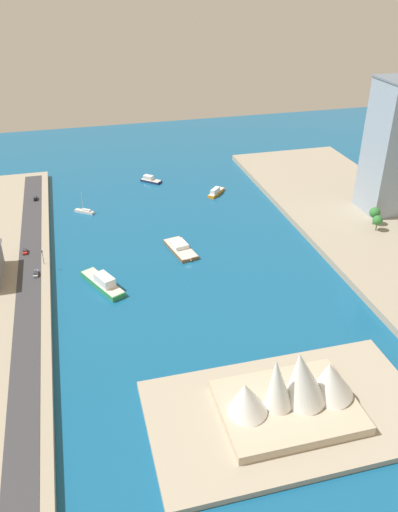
{
  "coord_description": "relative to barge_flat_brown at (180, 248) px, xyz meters",
  "views": [
    {
      "loc": [
        44.65,
        189.38,
        116.28
      ],
      "look_at": [
        -3.95,
        2.94,
        4.04
      ],
      "focal_mm": 36.36,
      "sensor_mm": 36.0,
      "label": 1
    }
  ],
  "objects": [
    {
      "name": "suv_black",
      "position": [
        63.86,
        -67.62,
        2.79
      ],
      "size": [
        1.79,
        4.97,
        1.67
      ],
      "color": "black",
      "rests_on": "road_strip"
    },
    {
      "name": "tower_tall_glass",
      "position": [
        -108.78,
        -10.77,
        34.38
      ],
      "size": [
        22.48,
        22.66,
        65.03
      ],
      "color": "#8C9EB2",
      "rests_on": "quay_west"
    },
    {
      "name": "sedan_silver",
      "position": [
        62.74,
        10.6,
        2.76
      ],
      "size": [
        1.94,
        4.95,
        1.59
      ],
      "color": "black",
      "rests_on": "road_strip"
    },
    {
      "name": "opera_landmark",
      "position": [
        -9.35,
        103.07,
        8.41
      ],
      "size": [
        39.41,
        28.9,
        22.22
      ],
      "color": "#BCAD93",
      "rests_on": "peninsula_point"
    },
    {
      "name": "traffic_light_waterfront",
      "position": [
        59.55,
        2.12,
        6.17
      ],
      "size": [
        0.36,
        0.36,
        6.5
      ],
      "color": "black",
      "rests_on": "quay_east"
    },
    {
      "name": "pickup_red",
      "position": [
        67.57,
        -9.48,
        2.75
      ],
      "size": [
        1.94,
        4.33,
        1.56
      ],
      "color": "black",
      "rests_on": "road_strip"
    },
    {
      "name": "road_strip",
      "position": [
        65.48,
        10.86,
        1.91
      ],
      "size": [
        9.26,
        228.0,
        0.15
      ],
      "primitive_type": "cube",
      "color": "#38383D",
      "rests_on": "quay_east"
    },
    {
      "name": "patrol_launch_navy",
      "position": [
        -1.13,
        -84.8,
        0.05
      ],
      "size": [
        12.21,
        11.86,
        3.67
      ],
      "color": "#1E284C",
      "rests_on": "ground_plane"
    },
    {
      "name": "park_tree_cluster",
      "position": [
        -94.22,
        6.38,
        7.63
      ],
      "size": [
        7.08,
        11.12,
        8.83
      ],
      "color": "brown",
      "rests_on": "quay_west"
    },
    {
      "name": "ferry_green_doubledeck",
      "position": [
        36.75,
        21.18,
        0.79
      ],
      "size": [
        16.39,
        25.87,
        5.85
      ],
      "color": "#2D8C4C",
      "rests_on": "ground_plane"
    },
    {
      "name": "ground_plane",
      "position": [
        -1.27,
        10.86,
        -1.25
      ],
      "size": [
        440.0,
        440.0,
        0.0
      ],
      "primitive_type": "plane",
      "color": "#145684"
    },
    {
      "name": "barge_flat_brown",
      "position": [
        0.0,
        0.0,
        0.0
      ],
      "size": [
        12.38,
        23.18,
        3.5
      ],
      "color": "brown",
      "rests_on": "ground_plane"
    },
    {
      "name": "water_taxi_orange",
      "position": [
        -33.58,
        -57.12,
        0.24
      ],
      "size": [
        12.28,
        13.19,
        3.97
      ],
      "color": "orange",
      "rests_on": "ground_plane"
    },
    {
      "name": "peninsula_point",
      "position": [
        -8.44,
        103.07,
        -0.25
      ],
      "size": [
        80.98,
        45.17,
        2.0
      ],
      "primitive_type": "cube",
      "color": "#A89E89",
      "rests_on": "ground_plane"
    },
    {
      "name": "quay_west",
      "position": [
        -94.86,
        10.86,
        0.29
      ],
      "size": [
        70.0,
        240.0,
        3.08
      ],
      "primitive_type": "cube",
      "color": "#9E937F",
      "rests_on": "ground_plane"
    },
    {
      "name": "sailboat_small_white",
      "position": [
        39.55,
        -51.23,
        -0.3
      ],
      "size": [
        10.42,
        8.24,
        11.55
      ],
      "color": "white",
      "rests_on": "ground_plane"
    }
  ]
}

